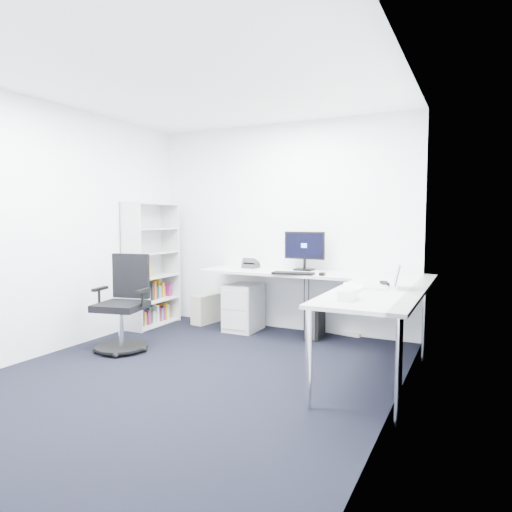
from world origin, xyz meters
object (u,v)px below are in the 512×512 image
at_px(task_chair, 121,303).
at_px(bookshelf, 152,264).
at_px(monitor, 304,250).
at_px(l_desk, 301,311).
at_px(laptop, 375,275).

bearing_deg(task_chair, bookshelf, 100.91).
bearing_deg(bookshelf, monitor, 12.55).
relative_size(l_desk, bookshelf, 1.66).
height_order(bookshelf, task_chair, bookshelf).
relative_size(l_desk, monitor, 5.35).
xyz_separation_m(l_desk, laptop, (0.95, -0.55, 0.53)).
xyz_separation_m(task_chair, monitor, (1.56, 1.57, 0.53)).
relative_size(monitor, laptop, 1.53).
bearing_deg(laptop, task_chair, -179.28).
distance_m(task_chair, monitor, 2.28).
relative_size(l_desk, task_chair, 2.62).
xyz_separation_m(bookshelf, task_chair, (0.47, -1.12, -0.31)).
distance_m(l_desk, monitor, 0.84).
xyz_separation_m(l_desk, bookshelf, (-2.17, 0.05, 0.43)).
bearing_deg(bookshelf, l_desk, -1.32).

